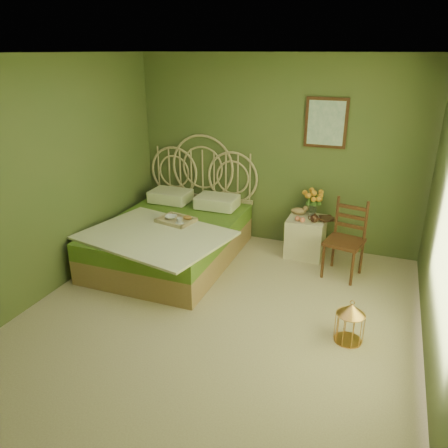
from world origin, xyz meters
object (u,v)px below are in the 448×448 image
at_px(nightstand, 307,231).
at_px(chair, 346,234).
at_px(birdcage, 350,323).
at_px(bed, 173,235).

bearing_deg(nightstand, chair, -34.03).
distance_m(nightstand, chair, 0.67).
bearing_deg(birdcage, chair, 99.30).
xyz_separation_m(bed, birdcage, (2.42, -1.05, -0.12)).
relative_size(chair, birdcage, 2.36).
bearing_deg(nightstand, birdcage, -66.54).
relative_size(nightstand, chair, 1.01).
distance_m(bed, nightstand, 1.80).
height_order(bed, nightstand, bed).
height_order(chair, birdcage, chair).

